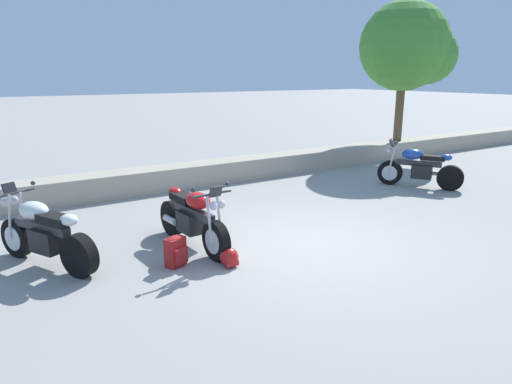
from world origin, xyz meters
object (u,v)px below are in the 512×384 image
Objects in this scene: motorcycle_blue_far_right at (419,168)px; rider_helmet at (230,257)px; motorcycle_red_centre at (193,219)px; motorcycle_white_near_left at (44,234)px; leafy_tree_mid_left at (409,48)px; rider_backpack at (176,251)px.

motorcycle_blue_far_right is 6.60× the size of rider_helmet.
rider_helmet is (0.11, -1.01, -0.35)m from motorcycle_red_centre.
motorcycle_red_centre is at bearing 96.24° from rider_helmet.
motorcycle_red_centre and motorcycle_blue_far_right have the same top height.
motorcycle_white_near_left is 1.03× the size of motorcycle_blue_far_right.
motorcycle_red_centre is 10.86m from leafy_tree_mid_left.
rider_backpack is at bearing -134.05° from motorcycle_red_centre.
motorcycle_white_near_left and motorcycle_red_centre have the same top height.
motorcycle_blue_far_right is 7.17m from rider_backpack.
rider_helmet is at bearing -32.95° from rider_backpack.
leafy_tree_mid_left is at bearing 45.51° from motorcycle_blue_far_right.
rider_helmet is at bearing -83.76° from motorcycle_red_centre.
motorcycle_blue_far_right is (8.67, 0.22, 0.00)m from motorcycle_white_near_left.
leafy_tree_mid_left is (11.82, 3.42, 3.10)m from motorcycle_white_near_left.
rider_helmet is at bearing -33.21° from motorcycle_white_near_left.
leafy_tree_mid_left is at bearing 23.72° from rider_backpack.
motorcycle_blue_far_right is 6.62m from rider_helmet.
leafy_tree_mid_left is at bearing 16.16° from motorcycle_white_near_left.
leafy_tree_mid_left is (10.21, 4.48, 3.34)m from rider_backpack.
leafy_tree_mid_left reaches higher than motorcycle_blue_far_right.
motorcycle_white_near_left is 12.69m from leafy_tree_mid_left.
motorcycle_red_centre reaches higher than rider_backpack.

